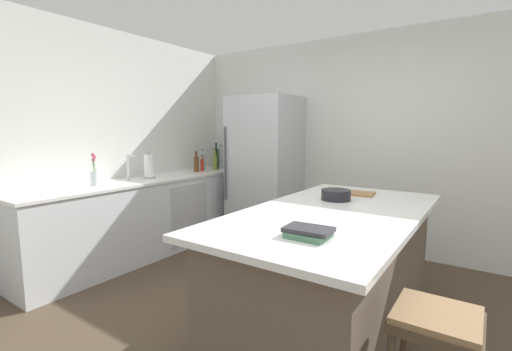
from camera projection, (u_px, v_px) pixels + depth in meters
name	position (u px, v px, depth m)	size (l,w,h in m)	color
ground_plane	(271.00, 333.00, 2.53)	(7.20, 7.20, 0.00)	#4C3D2D
wall_rear	(370.00, 144.00, 4.20)	(6.00, 0.10, 2.60)	silver
wall_left	(78.00, 146.00, 3.73)	(0.10, 6.00, 2.60)	silver
counter_run_left	(149.00, 216.00, 4.15)	(0.63, 3.00, 0.90)	silver
kitchen_island	(332.00, 271.00, 2.52)	(1.10, 2.16, 0.91)	brown
refrigerator	(265.00, 170.00, 4.60)	(0.82, 0.76, 1.89)	#B7BABF
bar_stool	(435.00, 340.00, 1.52)	(0.36, 0.36, 0.69)	#473828
sink_faucet	(129.00, 167.00, 3.92)	(0.15, 0.05, 0.30)	silver
flower_vase	(95.00, 176.00, 3.57)	(0.08, 0.08, 0.33)	silver
paper_towel_roll	(149.00, 167.00, 4.11)	(0.14, 0.14, 0.31)	gray
whiskey_bottle	(220.00, 160.00, 5.24)	(0.08, 0.08, 0.29)	brown
soda_bottle	(221.00, 159.00, 5.10)	(0.07, 0.07, 0.34)	silver
wine_bottle	(216.00, 158.00, 5.02)	(0.07, 0.07, 0.39)	#19381E
olive_oil_bottle	(215.00, 162.00, 4.93)	(0.06, 0.06, 0.30)	olive
gin_bottle	(202.00, 162.00, 4.93)	(0.07, 0.07, 0.29)	#8CB79E
hot_sauce_bottle	(202.00, 165.00, 4.81)	(0.05, 0.05, 0.23)	red
syrup_bottle	(196.00, 163.00, 4.74)	(0.07, 0.07, 0.28)	#5B3319
cookbook_stack	(309.00, 232.00, 1.85)	(0.26, 0.18, 0.05)	#4C7F60
mixing_bowl	(336.00, 195.00, 2.82)	(0.24, 0.24, 0.08)	black
cutting_board	(354.00, 193.00, 3.09)	(0.36, 0.26, 0.02)	#9E7042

